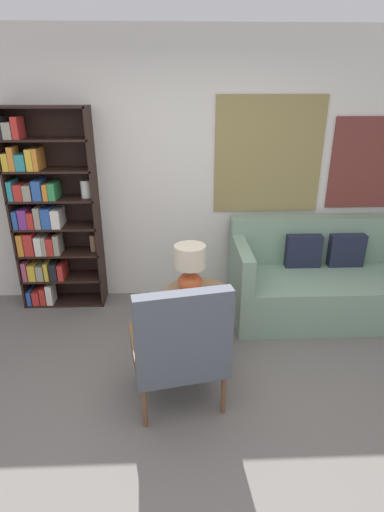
{
  "coord_description": "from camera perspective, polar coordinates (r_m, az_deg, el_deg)",
  "views": [
    {
      "loc": [
        -0.0,
        -2.05,
        2.16
      ],
      "look_at": [
        0.11,
        0.93,
        0.9
      ],
      "focal_mm": 28.0,
      "sensor_mm": 36.0,
      "label": 1
    }
  ],
  "objects": [
    {
      "name": "wall_back",
      "position": [
        4.15,
        -1.34,
        11.75
      ],
      "size": [
        6.4,
        0.08,
        2.7
      ],
      "color": "silver",
      "rests_on": "ground_plane"
    },
    {
      "name": "bookshelf",
      "position": [
        4.28,
        -20.01,
        5.26
      ],
      "size": [
        0.84,
        0.3,
        2.01
      ],
      "color": "black",
      "rests_on": "ground_plane"
    },
    {
      "name": "ground_plane",
      "position": [
        2.98,
        -1.59,
        -23.64
      ],
      "size": [
        14.0,
        14.0,
        0.0
      ],
      "primitive_type": "plane",
      "color": "#66605B"
    },
    {
      "name": "table_lamp",
      "position": [
        3.34,
        -0.21,
        -1.35
      ],
      "size": [
        0.26,
        0.26,
        0.41
      ],
      "color": "#C65128",
      "rests_on": "side_table"
    },
    {
      "name": "armchair",
      "position": [
        2.79,
        -1.53,
        -12.49
      ],
      "size": [
        0.74,
        0.69,
        1.0
      ],
      "color": "brown",
      "rests_on": "ground_plane"
    },
    {
      "name": "side_table",
      "position": [
        3.43,
        0.77,
        -5.95
      ],
      "size": [
        0.58,
        0.58,
        0.56
      ],
      "color": "#99704C",
      "rests_on": "ground_plane"
    },
    {
      "name": "couch",
      "position": [
        4.32,
        18.65,
        -3.28
      ],
      "size": [
        1.92,
        0.91,
        0.93
      ],
      "color": "gray",
      "rests_on": "ground_plane"
    }
  ]
}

